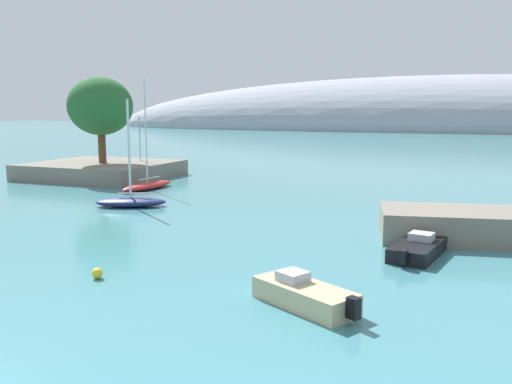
{
  "coord_description": "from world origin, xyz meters",
  "views": [
    {
      "loc": [
        13.15,
        -8.19,
        7.62
      ],
      "look_at": [
        -0.65,
        25.32,
        2.04
      ],
      "focal_mm": 37.28,
      "sensor_mm": 36.0,
      "label": 1
    }
  ],
  "objects_px": {
    "sailboat_red_mid_mooring": "(148,185)",
    "motorboat_sand_alongside_breakwater": "(305,295)",
    "motorboat_black_foreground": "(418,249)",
    "sailboat_navy_near_shore": "(131,201)",
    "sailboat_white_outer_mooring": "(141,171)",
    "tree_clump_shore": "(100,106)",
    "mooring_buoy_yellow": "(97,273)"
  },
  "relations": [
    {
      "from": "sailboat_navy_near_shore",
      "to": "sailboat_red_mid_mooring",
      "type": "distance_m",
      "value": 9.37
    },
    {
      "from": "tree_clump_shore",
      "to": "sailboat_red_mid_mooring",
      "type": "relative_size",
      "value": 0.9
    },
    {
      "from": "sailboat_red_mid_mooring",
      "to": "motorboat_sand_alongside_breakwater",
      "type": "xyz_separation_m",
      "value": [
        23.4,
        -24.09,
        -0.0
      ]
    },
    {
      "from": "motorboat_black_foreground",
      "to": "mooring_buoy_yellow",
      "type": "height_order",
      "value": "motorboat_black_foreground"
    },
    {
      "from": "motorboat_black_foreground",
      "to": "motorboat_sand_alongside_breakwater",
      "type": "distance_m",
      "value": 9.8
    },
    {
      "from": "sailboat_navy_near_shore",
      "to": "mooring_buoy_yellow",
      "type": "height_order",
      "value": "sailboat_navy_near_shore"
    },
    {
      "from": "sailboat_red_mid_mooring",
      "to": "motorboat_black_foreground",
      "type": "xyz_separation_m",
      "value": [
        26.76,
        -14.89,
        -0.06
      ]
    },
    {
      "from": "tree_clump_shore",
      "to": "motorboat_sand_alongside_breakwater",
      "type": "distance_m",
      "value": 44.68
    },
    {
      "from": "mooring_buoy_yellow",
      "to": "sailboat_red_mid_mooring",
      "type": "bearing_deg",
      "value": 119.17
    },
    {
      "from": "sailboat_red_mid_mooring",
      "to": "motorboat_sand_alongside_breakwater",
      "type": "bearing_deg",
      "value": 49.46
    },
    {
      "from": "motorboat_black_foreground",
      "to": "motorboat_sand_alongside_breakwater",
      "type": "relative_size",
      "value": 1.06
    },
    {
      "from": "sailboat_white_outer_mooring",
      "to": "motorboat_sand_alongside_breakwater",
      "type": "distance_m",
      "value": 44.81
    },
    {
      "from": "sailboat_white_outer_mooring",
      "to": "motorboat_black_foreground",
      "type": "relative_size",
      "value": 1.71
    },
    {
      "from": "sailboat_navy_near_shore",
      "to": "sailboat_white_outer_mooring",
      "type": "height_order",
      "value": "sailboat_navy_near_shore"
    },
    {
      "from": "sailboat_navy_near_shore",
      "to": "sailboat_red_mid_mooring",
      "type": "bearing_deg",
      "value": -89.11
    },
    {
      "from": "sailboat_navy_near_shore",
      "to": "sailboat_red_mid_mooring",
      "type": "height_order",
      "value": "sailboat_red_mid_mooring"
    },
    {
      "from": "motorboat_black_foreground",
      "to": "sailboat_navy_near_shore",
      "type": "bearing_deg",
      "value": 84.2
    },
    {
      "from": "sailboat_navy_near_shore",
      "to": "motorboat_sand_alongside_breakwater",
      "type": "distance_m",
      "value": 24.87
    },
    {
      "from": "sailboat_white_outer_mooring",
      "to": "mooring_buoy_yellow",
      "type": "bearing_deg",
      "value": 106.45
    },
    {
      "from": "sailboat_white_outer_mooring",
      "to": "motorboat_black_foreground",
      "type": "bearing_deg",
      "value": 129.54
    },
    {
      "from": "sailboat_red_mid_mooring",
      "to": "motorboat_sand_alongside_breakwater",
      "type": "height_order",
      "value": "sailboat_red_mid_mooring"
    },
    {
      "from": "motorboat_sand_alongside_breakwater",
      "to": "mooring_buoy_yellow",
      "type": "bearing_deg",
      "value": 28.95
    },
    {
      "from": "sailboat_red_mid_mooring",
      "to": "mooring_buoy_yellow",
      "type": "relative_size",
      "value": 21.01
    },
    {
      "from": "tree_clump_shore",
      "to": "motorboat_black_foreground",
      "type": "xyz_separation_m",
      "value": [
        36.18,
        -20.15,
        -7.63
      ]
    },
    {
      "from": "sailboat_white_outer_mooring",
      "to": "mooring_buoy_yellow",
      "type": "height_order",
      "value": "sailboat_white_outer_mooring"
    },
    {
      "from": "tree_clump_shore",
      "to": "mooring_buoy_yellow",
      "type": "bearing_deg",
      "value": -52.14
    },
    {
      "from": "tree_clump_shore",
      "to": "mooring_buoy_yellow",
      "type": "xyz_separation_m",
      "value": [
        23.03,
        -29.62,
        -7.8
      ]
    },
    {
      "from": "sailboat_red_mid_mooring",
      "to": "motorboat_black_foreground",
      "type": "height_order",
      "value": "sailboat_red_mid_mooring"
    },
    {
      "from": "sailboat_red_mid_mooring",
      "to": "sailboat_white_outer_mooring",
      "type": "distance_m",
      "value": 11.28
    },
    {
      "from": "motorboat_sand_alongside_breakwater",
      "to": "sailboat_white_outer_mooring",
      "type": "bearing_deg",
      "value": -20.08
    },
    {
      "from": "motorboat_black_foreground",
      "to": "mooring_buoy_yellow",
      "type": "relative_size",
      "value": 10.05
    },
    {
      "from": "tree_clump_shore",
      "to": "sailboat_red_mid_mooring",
      "type": "xyz_separation_m",
      "value": [
        9.43,
        -5.26,
        -7.57
      ]
    }
  ]
}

